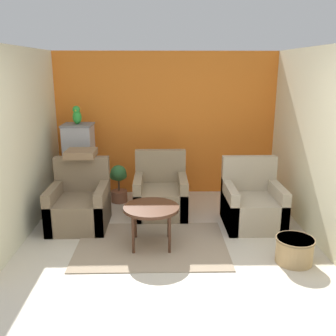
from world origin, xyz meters
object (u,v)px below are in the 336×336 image
armchair_left (80,206)px  parrot (77,116)px  birdcage (80,166)px  coffee_table (151,210)px  wicker_basket (294,249)px  armchair_right (252,205)px  potted_plant (119,182)px  armchair_middle (161,195)px

armchair_left → parrot: bearing=99.9°
armchair_left → birdcage: birdcage is taller
coffee_table → parrot: parrot is taller
birdcage → wicker_basket: 3.55m
armchair_right → birdcage: bearing=159.5°
birdcage → potted_plant: birdcage is taller
armchair_right → armchair_middle: same height
armchair_right → parrot: bearing=159.4°
armchair_right → armchair_middle: size_ratio=1.00×
armchair_left → parrot: (-0.17, 0.96, 1.15)m
armchair_left → armchair_middle: same height
coffee_table → wicker_basket: bearing=-15.5°
armchair_right → parrot: size_ratio=3.16×
wicker_basket → parrot: bearing=144.0°
armchair_right → armchair_middle: (-1.30, 0.45, 0.00)m
armchair_left → armchair_right: same height
potted_plant → armchair_middle: bearing=-37.3°
birdcage → parrot: (0.00, 0.00, 0.83)m
parrot → wicker_basket: 3.75m
armchair_left → birdcage: size_ratio=0.71×
armchair_right → potted_plant: bearing=153.7°
armchair_middle → birdcage: (-1.31, 0.53, 0.33)m
potted_plant → birdcage: bearing=-179.4°
birdcage → parrot: parrot is taller
coffee_table → parrot: size_ratio=2.34×
potted_plant → wicker_basket: 3.06m
armchair_middle → parrot: 1.83m
armchair_right → wicker_basket: bearing=-77.8°
armchair_middle → potted_plant: armchair_middle is taller
armchair_middle → wicker_basket: armchair_middle is taller
parrot → armchair_left: bearing=-80.1°
potted_plant → wicker_basket: bearing=-42.9°
armchair_middle → wicker_basket: bearing=-45.2°
armchair_right → potted_plant: size_ratio=1.49×
potted_plant → coffee_table: bearing=-70.3°
parrot → wicker_basket: size_ratio=0.68×
parrot → potted_plant: parrot is taller
coffee_table → birdcage: 2.01m
birdcage → wicker_basket: bearing=-36.0°
armchair_middle → potted_plant: size_ratio=1.49×
armchair_middle → wicker_basket: size_ratio=2.14×
coffee_table → wicker_basket: coffee_table is taller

